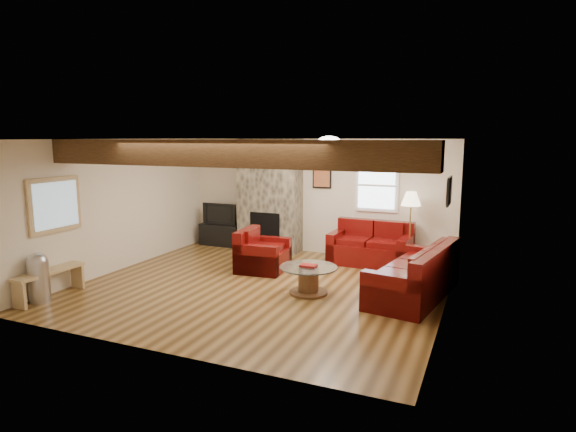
% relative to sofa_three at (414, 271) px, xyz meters
% --- Properties ---
extents(room, '(8.00, 8.00, 8.00)m').
position_rel_sofa_three_xyz_m(room, '(-2.48, -0.50, 0.83)').
color(room, '#513515').
rests_on(room, ground).
extents(floor, '(6.00, 6.00, 0.00)m').
position_rel_sofa_three_xyz_m(floor, '(-2.48, -0.50, -0.42)').
color(floor, '#513515').
rests_on(floor, ground).
extents(oak_beam, '(6.00, 0.36, 0.38)m').
position_rel_sofa_three_xyz_m(oak_beam, '(-2.48, -1.75, 1.89)').
color(oak_beam, black).
rests_on(oak_beam, room).
extents(chimney_breast, '(1.40, 0.67, 2.50)m').
position_rel_sofa_three_xyz_m(chimney_breast, '(-3.48, 1.99, 0.80)').
color(chimney_breast, '#3D382F').
rests_on(chimney_breast, floor).
extents(back_window, '(0.90, 0.08, 1.10)m').
position_rel_sofa_three_xyz_m(back_window, '(-1.13, 2.21, 1.13)').
color(back_window, white).
rests_on(back_window, room).
extents(hatch_window, '(0.08, 1.00, 0.90)m').
position_rel_sofa_three_xyz_m(hatch_window, '(-5.44, -2.00, 1.03)').
color(hatch_window, tan).
rests_on(hatch_window, room).
extents(ceiling_dome, '(0.40, 0.40, 0.18)m').
position_rel_sofa_three_xyz_m(ceiling_dome, '(-1.58, 0.40, 2.02)').
color(ceiling_dome, beige).
rests_on(ceiling_dome, room).
extents(artwork_back, '(0.42, 0.06, 0.52)m').
position_rel_sofa_three_xyz_m(artwork_back, '(-2.33, 2.21, 1.28)').
color(artwork_back, black).
rests_on(artwork_back, room).
extents(artwork_right, '(0.06, 0.55, 0.42)m').
position_rel_sofa_three_xyz_m(artwork_right, '(0.48, -0.20, 1.33)').
color(artwork_right, black).
rests_on(artwork_right, room).
extents(sofa_three, '(1.25, 2.28, 0.84)m').
position_rel_sofa_three_xyz_m(sofa_three, '(0.00, 0.00, 0.00)').
color(sofa_three, '#450408').
rests_on(sofa_three, floor).
extents(loveseat, '(1.63, 0.98, 0.85)m').
position_rel_sofa_three_xyz_m(loveseat, '(-1.11, 1.73, 0.00)').
color(loveseat, '#450408').
rests_on(loveseat, floor).
extents(armchair_red, '(0.94, 1.05, 0.79)m').
position_rel_sofa_three_xyz_m(armchair_red, '(-2.90, 0.47, -0.02)').
color(armchair_red, '#450408').
rests_on(armchair_red, floor).
extents(coffee_table, '(0.94, 0.94, 0.49)m').
position_rel_sofa_three_xyz_m(coffee_table, '(-1.60, -0.52, -0.19)').
color(coffee_table, '#452D16').
rests_on(coffee_table, floor).
extents(tv_cabinet, '(1.02, 0.41, 0.51)m').
position_rel_sofa_three_xyz_m(tv_cabinet, '(-4.76, 2.03, -0.16)').
color(tv_cabinet, black).
rests_on(tv_cabinet, floor).
extents(television, '(0.87, 0.11, 0.50)m').
position_rel_sofa_three_xyz_m(television, '(-4.76, 2.03, 0.34)').
color(television, black).
rests_on(television, tv_cabinet).
extents(floor_lamp, '(0.38, 0.38, 1.49)m').
position_rel_sofa_three_xyz_m(floor_lamp, '(-0.37, 1.84, 0.85)').
color(floor_lamp, tan).
rests_on(floor_lamp, floor).
extents(pine_bench, '(0.28, 1.20, 0.45)m').
position_rel_sofa_three_xyz_m(pine_bench, '(-5.31, -2.32, -0.19)').
color(pine_bench, tan).
rests_on(pine_bench, floor).
extents(pedal_bin, '(0.33, 0.33, 0.79)m').
position_rel_sofa_three_xyz_m(pedal_bin, '(-5.29, -2.53, -0.02)').
color(pedal_bin, '#B6B6BB').
rests_on(pedal_bin, floor).
extents(coal_bucket, '(0.31, 0.31, 0.30)m').
position_rel_sofa_three_xyz_m(coal_bucket, '(-3.70, 1.15, -0.27)').
color(coal_bucket, slate).
rests_on(coal_bucket, floor).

